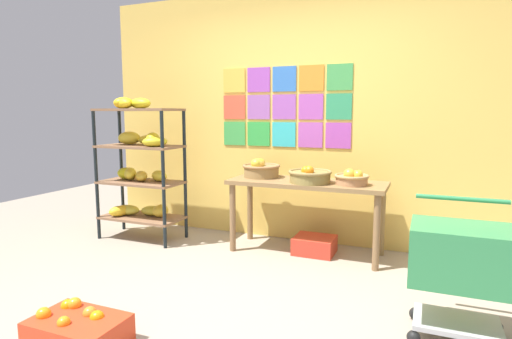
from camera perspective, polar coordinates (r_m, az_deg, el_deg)
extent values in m
plane|color=gray|center=(3.14, -4.89, -18.17)|extent=(9.50, 9.50, 0.00)
cube|color=#E9BF54|center=(4.48, 5.54, 7.17)|extent=(4.50, 0.06, 2.66)
cube|color=gold|center=(4.72, -2.99, 12.03)|extent=(0.26, 0.01, 0.26)
cube|color=purple|center=(4.60, 0.36, 12.15)|extent=(0.26, 0.01, 0.26)
cube|color=blue|center=(4.50, 3.88, 12.24)|extent=(0.26, 0.01, 0.26)
cube|color=orange|center=(4.42, 7.55, 12.28)|extent=(0.26, 0.01, 0.26)
cube|color=#409A4B|center=(4.35, 11.35, 12.27)|extent=(0.26, 0.01, 0.26)
cube|color=#DC5136|center=(4.71, -2.97, 8.48)|extent=(0.26, 0.01, 0.26)
cube|color=#9A5BAE|center=(4.59, 0.36, 8.52)|extent=(0.26, 0.01, 0.26)
cube|color=#994FB2|center=(4.49, 3.85, 8.52)|extent=(0.26, 0.01, 0.26)
cube|color=#A84DB1|center=(4.40, 7.49, 8.49)|extent=(0.26, 0.01, 0.26)
cube|color=#30925F|center=(4.34, 11.25, 8.42)|extent=(0.26, 0.01, 0.26)
cube|color=green|center=(4.71, -2.94, 4.94)|extent=(0.26, 0.01, 0.26)
cube|color=green|center=(4.59, 0.36, 4.88)|extent=(0.26, 0.01, 0.26)
cube|color=#30B7C0|center=(4.49, 3.82, 4.80)|extent=(0.26, 0.01, 0.26)
cube|color=#AC4FB3|center=(4.41, 7.42, 4.70)|extent=(0.26, 0.01, 0.26)
cube|color=#A746B0|center=(4.34, 11.15, 4.57)|extent=(0.26, 0.01, 0.26)
cylinder|color=black|center=(4.83, -20.97, -0.68)|extent=(0.04, 0.04, 1.42)
cylinder|color=black|center=(4.28, -12.53, -1.35)|extent=(0.04, 0.04, 1.42)
cylinder|color=black|center=(5.13, -17.89, -0.08)|extent=(0.04, 0.04, 1.42)
cylinder|color=black|center=(4.61, -9.66, -0.64)|extent=(0.04, 0.04, 1.42)
cube|color=brown|center=(4.79, -15.24, -6.31)|extent=(0.90, 0.44, 0.03)
ellipsoid|color=yellow|center=(4.90, -17.16, -5.27)|extent=(0.30, 0.19, 0.11)
ellipsoid|color=gold|center=(4.79, -13.97, -5.47)|extent=(0.28, 0.19, 0.10)
ellipsoid|color=yellow|center=(4.85, -18.20, -5.40)|extent=(0.21, 0.26, 0.12)
ellipsoid|color=yellow|center=(4.71, -12.90, -5.50)|extent=(0.22, 0.27, 0.13)
cube|color=brown|center=(4.71, -15.41, -1.69)|extent=(0.90, 0.44, 0.02)
ellipsoid|color=yellow|center=(4.85, -16.81, -0.54)|extent=(0.29, 0.31, 0.13)
ellipsoid|color=yellow|center=(4.88, -17.26, -0.50)|extent=(0.24, 0.16, 0.13)
ellipsoid|color=yellow|center=(4.65, -13.07, -0.84)|extent=(0.28, 0.23, 0.12)
ellipsoid|color=yellow|center=(4.72, -15.38, -0.86)|extent=(0.27, 0.29, 0.11)
cube|color=brown|center=(4.67, -15.58, 3.05)|extent=(0.90, 0.44, 0.02)
ellipsoid|color=gold|center=(4.41, -13.65, 3.70)|extent=(0.30, 0.28, 0.10)
ellipsoid|color=yellow|center=(4.48, -13.92, 4.01)|extent=(0.24, 0.27, 0.14)
ellipsoid|color=yellow|center=(4.83, -16.91, 4.14)|extent=(0.29, 0.27, 0.14)
ellipsoid|color=yellow|center=(4.78, -14.53, 3.96)|extent=(0.25, 0.25, 0.10)
cube|color=brown|center=(4.65, -15.75, 7.85)|extent=(0.90, 0.44, 0.02)
ellipsoid|color=yellow|center=(4.80, -17.62, 8.66)|extent=(0.24, 0.27, 0.12)
ellipsoid|color=yellow|center=(4.77, -15.50, 8.70)|extent=(0.32, 0.23, 0.12)
ellipsoid|color=yellow|center=(4.78, -17.79, 8.59)|extent=(0.33, 0.24, 0.11)
cube|color=olive|center=(4.07, 6.94, -1.85)|extent=(1.50, 0.56, 0.04)
cylinder|color=olive|center=(4.18, -3.21, -6.58)|extent=(0.06, 0.06, 0.68)
cylinder|color=olive|center=(3.81, 16.13, -8.30)|extent=(0.06, 0.06, 0.68)
cylinder|color=olive|center=(4.57, -0.82, -5.34)|extent=(0.06, 0.06, 0.68)
cylinder|color=olive|center=(4.23, 16.81, -6.74)|extent=(0.06, 0.06, 0.68)
cylinder|color=#B37B50|center=(3.90, 12.91, -1.47)|extent=(0.29, 0.29, 0.08)
torus|color=#AB834E|center=(3.90, 12.93, -0.88)|extent=(0.31, 0.31, 0.03)
sphere|color=gold|center=(3.90, 12.69, -0.72)|extent=(0.11, 0.11, 0.11)
sphere|color=gold|center=(3.88, 13.74, -0.72)|extent=(0.09, 0.09, 0.09)
sphere|color=gold|center=(3.88, 12.61, -0.61)|extent=(0.10, 0.10, 0.10)
cylinder|color=olive|center=(4.27, 0.73, -0.29)|extent=(0.35, 0.35, 0.12)
torus|color=olive|center=(4.26, 0.74, 0.48)|extent=(0.38, 0.38, 0.03)
sphere|color=gold|center=(4.29, 0.40, 0.82)|extent=(0.11, 0.11, 0.11)
sphere|color=gold|center=(4.31, 0.56, 0.86)|extent=(0.10, 0.10, 0.10)
sphere|color=gold|center=(4.29, 0.51, 0.69)|extent=(0.11, 0.11, 0.11)
sphere|color=gold|center=(4.22, 0.02, 0.77)|extent=(0.11, 0.11, 0.11)
sphere|color=gold|center=(4.23, 0.42, 0.65)|extent=(0.09, 0.09, 0.09)
sphere|color=gold|center=(4.30, 0.54, 0.78)|extent=(0.10, 0.10, 0.10)
cylinder|color=olive|center=(3.96, 7.38, -1.07)|extent=(0.38, 0.38, 0.10)
torus|color=olive|center=(3.95, 7.39, -0.34)|extent=(0.41, 0.41, 0.03)
sphere|color=orange|center=(3.89, 7.30, -0.11)|extent=(0.09, 0.09, 0.09)
sphere|color=orange|center=(3.95, 7.38, -0.10)|extent=(0.07, 0.07, 0.07)
sphere|color=orange|center=(3.95, 7.23, -0.23)|extent=(0.08, 0.08, 0.08)
sphere|color=orange|center=(3.95, 6.84, -0.18)|extent=(0.09, 0.09, 0.09)
cube|color=red|center=(4.21, 7.99, -10.18)|extent=(0.39, 0.33, 0.17)
cube|color=red|center=(2.85, -23.09, -19.69)|extent=(0.54, 0.36, 0.17)
sphere|color=orange|center=(2.92, -27.00, -17.20)|extent=(0.09, 0.09, 0.09)
sphere|color=orange|center=(2.84, -21.75, -17.75)|extent=(0.08, 0.08, 0.08)
sphere|color=orange|center=(2.99, -24.30, -16.61)|extent=(0.08, 0.08, 0.08)
sphere|color=orange|center=(2.97, -23.52, -16.51)|extent=(0.09, 0.09, 0.09)
sphere|color=orange|center=(2.79, -20.89, -18.36)|extent=(0.08, 0.08, 0.08)
sphere|color=orange|center=(2.78, -24.77, -18.45)|extent=(0.07, 0.07, 0.07)
sphere|color=black|center=(2.85, 20.70, -20.63)|extent=(0.08, 0.08, 0.08)
sphere|color=black|center=(3.14, 20.92, -17.89)|extent=(0.08, 0.08, 0.08)
sphere|color=black|center=(3.17, 29.96, -18.16)|extent=(0.08, 0.08, 0.08)
cube|color=#A5A8AD|center=(2.97, 25.68, -18.35)|extent=(0.49, 0.34, 0.03)
cube|color=#30854C|center=(2.82, 26.19, -10.41)|extent=(0.57, 0.42, 0.35)
cylinder|color=#30854C|center=(2.98, 26.25, -3.63)|extent=(0.54, 0.03, 0.03)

